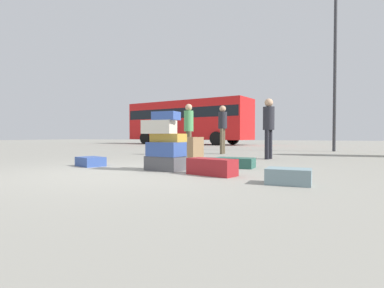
% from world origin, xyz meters
% --- Properties ---
extents(ground_plane, '(80.00, 80.00, 0.00)m').
position_xyz_m(ground_plane, '(0.00, 0.00, 0.00)').
color(ground_plane, gray).
extents(suitcase_tower, '(0.72, 0.55, 1.03)m').
position_xyz_m(suitcase_tower, '(0.44, 0.54, 0.45)').
color(suitcase_tower, '#4C4C51').
rests_on(suitcase_tower, ground).
extents(suitcase_navy_white_trunk, '(0.67, 0.60, 0.19)m').
position_xyz_m(suitcase_navy_white_trunk, '(-1.32, 0.64, 0.09)').
color(suitcase_navy_white_trunk, '#334F99').
rests_on(suitcase_navy_white_trunk, ground).
extents(suitcase_slate_foreground_near, '(0.55, 0.37, 0.20)m').
position_xyz_m(suitcase_slate_foreground_near, '(2.61, -0.21, 0.10)').
color(suitcase_slate_foreground_near, gray).
rests_on(suitcase_slate_foreground_near, ground).
extents(suitcase_brown_right_side, '(0.42, 0.47, 0.59)m').
position_xyz_m(suitcase_brown_right_side, '(0.22, 2.41, 0.29)').
color(suitcase_brown_right_side, olive).
rests_on(suitcase_brown_right_side, ground).
extents(suitcase_maroon_behind_tower, '(0.85, 0.54, 0.26)m').
position_xyz_m(suitcase_maroon_behind_tower, '(1.41, 0.26, 0.13)').
color(suitcase_maroon_behind_tower, maroon).
rests_on(suitcase_maroon_behind_tower, ground).
extents(suitcase_teal_foreground_far, '(0.74, 0.42, 0.19)m').
position_xyz_m(suitcase_teal_foreground_far, '(1.46, 1.50, 0.10)').
color(suitcase_teal_foreground_far, '#26594C').
rests_on(suitcase_teal_foreground_far, ground).
extents(person_bearded_onlooker, '(0.30, 0.34, 1.65)m').
position_xyz_m(person_bearded_onlooker, '(-0.08, 5.73, 0.99)').
color(person_bearded_onlooker, brown).
rests_on(person_bearded_onlooker, ground).
extents(person_tourist_with_camera, '(0.30, 0.30, 1.63)m').
position_xyz_m(person_tourist_with_camera, '(-0.87, 4.62, 0.97)').
color(person_tourist_with_camera, brown).
rests_on(person_tourist_with_camera, ground).
extents(person_passerby_in_red, '(0.30, 0.33, 1.61)m').
position_xyz_m(person_passerby_in_red, '(1.72, 3.97, 0.95)').
color(person_passerby_in_red, black).
rests_on(person_passerby_in_red, ground).
extents(parked_bus, '(9.85, 4.20, 3.15)m').
position_xyz_m(parked_bus, '(-6.07, 16.45, 1.83)').
color(parked_bus, red).
rests_on(parked_bus, ground).
extents(lamp_post, '(0.36, 0.36, 6.54)m').
position_xyz_m(lamp_post, '(3.51, 9.05, 4.23)').
color(lamp_post, '#333338').
rests_on(lamp_post, ground).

